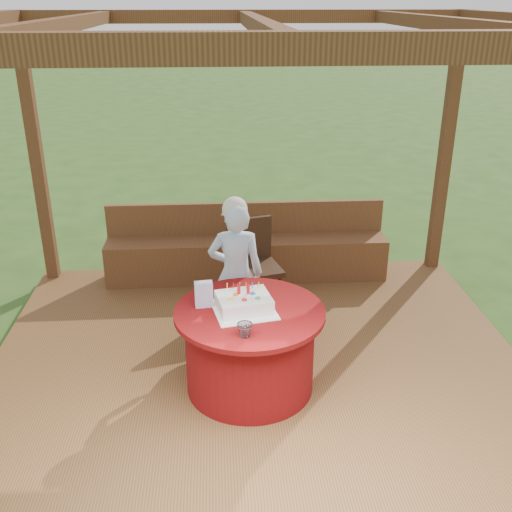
{
  "coord_description": "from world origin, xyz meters",
  "views": [
    {
      "loc": [
        -0.31,
        -4.24,
        2.96
      ],
      "look_at": [
        0.0,
        0.25,
        1.0
      ],
      "focal_mm": 42.0,
      "sensor_mm": 36.0,
      "label": 1
    }
  ],
  "objects_px": {
    "chair": "(253,260)",
    "elderly_woman": "(236,271)",
    "drinking_glass": "(245,330)",
    "table": "(250,348)",
    "gift_bag": "(204,294)",
    "bench": "(247,254)",
    "birthday_cake": "(244,303)"
  },
  "relations": [
    {
      "from": "elderly_woman",
      "to": "gift_bag",
      "type": "height_order",
      "value": "elderly_woman"
    },
    {
      "from": "chair",
      "to": "elderly_woman",
      "type": "height_order",
      "value": "elderly_woman"
    },
    {
      "from": "elderly_woman",
      "to": "drinking_glass",
      "type": "bearing_deg",
      "value": -88.77
    },
    {
      "from": "table",
      "to": "chair",
      "type": "bearing_deg",
      "value": 85.15
    },
    {
      "from": "chair",
      "to": "drinking_glass",
      "type": "xyz_separation_m",
      "value": [
        -0.17,
        -1.7,
        0.23
      ]
    },
    {
      "from": "bench",
      "to": "birthday_cake",
      "type": "relative_size",
      "value": 5.74
    },
    {
      "from": "gift_bag",
      "to": "birthday_cake",
      "type": "bearing_deg",
      "value": -21.93
    },
    {
      "from": "birthday_cake",
      "to": "gift_bag",
      "type": "bearing_deg",
      "value": 163.28
    },
    {
      "from": "elderly_woman",
      "to": "drinking_glass",
      "type": "xyz_separation_m",
      "value": [
        0.02,
        -1.09,
        0.06
      ]
    },
    {
      "from": "elderly_woman",
      "to": "birthday_cake",
      "type": "distance_m",
      "value": 0.71
    },
    {
      "from": "birthday_cake",
      "to": "table",
      "type": "bearing_deg",
      "value": -11.2
    },
    {
      "from": "table",
      "to": "gift_bag",
      "type": "xyz_separation_m",
      "value": [
        -0.34,
        0.1,
        0.43
      ]
    },
    {
      "from": "birthday_cake",
      "to": "drinking_glass",
      "type": "xyz_separation_m",
      "value": [
        -0.01,
        -0.38,
        -0.01
      ]
    },
    {
      "from": "gift_bag",
      "to": "drinking_glass",
      "type": "distance_m",
      "value": 0.55
    },
    {
      "from": "birthday_cake",
      "to": "elderly_woman",
      "type": "bearing_deg",
      "value": 92.88
    },
    {
      "from": "bench",
      "to": "gift_bag",
      "type": "relative_size",
      "value": 15.59
    },
    {
      "from": "table",
      "to": "birthday_cake",
      "type": "xyz_separation_m",
      "value": [
        -0.04,
        0.01,
        0.39
      ]
    },
    {
      "from": "elderly_woman",
      "to": "drinking_glass",
      "type": "height_order",
      "value": "elderly_woman"
    },
    {
      "from": "table",
      "to": "chair",
      "type": "relative_size",
      "value": 1.28
    },
    {
      "from": "table",
      "to": "drinking_glass",
      "type": "bearing_deg",
      "value": -98.3
    },
    {
      "from": "drinking_glass",
      "to": "gift_bag",
      "type": "bearing_deg",
      "value": 121.33
    },
    {
      "from": "elderly_woman",
      "to": "table",
      "type": "bearing_deg",
      "value": -83.83
    },
    {
      "from": "drinking_glass",
      "to": "chair",
      "type": "bearing_deg",
      "value": 84.39
    },
    {
      "from": "elderly_woman",
      "to": "birthday_cake",
      "type": "bearing_deg",
      "value": -87.12
    },
    {
      "from": "table",
      "to": "elderly_woman",
      "type": "bearing_deg",
      "value": 96.17
    },
    {
      "from": "table",
      "to": "chair",
      "type": "height_order",
      "value": "chair"
    },
    {
      "from": "table",
      "to": "gift_bag",
      "type": "height_order",
      "value": "gift_bag"
    },
    {
      "from": "table",
      "to": "birthday_cake",
      "type": "height_order",
      "value": "birthday_cake"
    },
    {
      "from": "table",
      "to": "drinking_glass",
      "type": "relative_size",
      "value": 10.52
    },
    {
      "from": "bench",
      "to": "elderly_woman",
      "type": "height_order",
      "value": "elderly_woman"
    },
    {
      "from": "bench",
      "to": "elderly_woman",
      "type": "bearing_deg",
      "value": -97.13
    },
    {
      "from": "birthday_cake",
      "to": "drinking_glass",
      "type": "relative_size",
      "value": 4.83
    }
  ]
}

